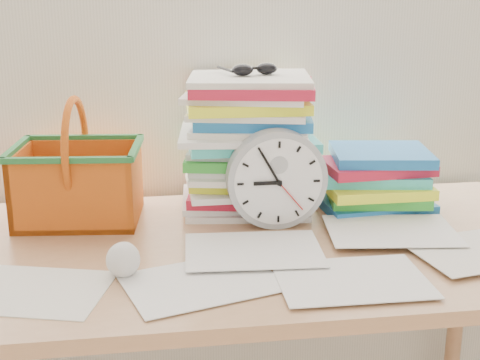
{
  "coord_description": "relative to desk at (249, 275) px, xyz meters",
  "views": [
    {
      "loc": [
        -0.21,
        0.29,
        1.29
      ],
      "look_at": [
        -0.02,
        1.6,
        0.89
      ],
      "focal_mm": 50.0,
      "sensor_mm": 36.0,
      "label": 1
    }
  ],
  "objects": [
    {
      "name": "crumpled_ball",
      "position": [
        -0.26,
        -0.12,
        0.11
      ],
      "size": [
        0.07,
        0.07,
        0.07
      ],
      "primitive_type": "sphere",
      "color": "white",
      "rests_on": "desk"
    },
    {
      "name": "paper_stack",
      "position": [
        0.04,
        0.23,
        0.24
      ],
      "size": [
        0.36,
        0.31,
        0.32
      ],
      "primitive_type": null,
      "rotation": [
        0.0,
        0.0,
        -0.13
      ],
      "color": "white",
      "rests_on": "desk"
    },
    {
      "name": "desk",
      "position": [
        0.0,
        0.0,
        0.0
      ],
      "size": [
        1.4,
        0.7,
        0.75
      ],
      "color": "tan",
      "rests_on": "ground"
    },
    {
      "name": "sunglasses",
      "position": [
        0.05,
        0.24,
        0.41
      ],
      "size": [
        0.15,
        0.13,
        0.03
      ],
      "primitive_type": null,
      "rotation": [
        0.0,
        0.0,
        0.25
      ],
      "color": "black",
      "rests_on": "paper_stack"
    },
    {
      "name": "scattered_papers",
      "position": [
        0.0,
        0.0,
        0.08
      ],
      "size": [
        1.26,
        0.42,
        0.02
      ],
      "primitive_type": null,
      "color": "white",
      "rests_on": "desk"
    },
    {
      "name": "basket",
      "position": [
        -0.37,
        0.2,
        0.22
      ],
      "size": [
        0.3,
        0.25,
        0.28
      ],
      "primitive_type": null,
      "rotation": [
        0.0,
        0.0,
        -0.11
      ],
      "color": "orange",
      "rests_on": "desk"
    },
    {
      "name": "book_stack",
      "position": [
        0.35,
        0.18,
        0.15
      ],
      "size": [
        0.29,
        0.23,
        0.14
      ],
      "primitive_type": null,
      "rotation": [
        0.0,
        0.0,
        -0.04
      ],
      "color": "white",
      "rests_on": "desk"
    },
    {
      "name": "clock",
      "position": [
        0.08,
        0.09,
        0.19
      ],
      "size": [
        0.22,
        0.04,
        0.22
      ],
      "primitive_type": "cylinder",
      "rotation": [
        1.57,
        0.0,
        0.0
      ],
      "color": "#A4A8AC",
      "rests_on": "desk"
    }
  ]
}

